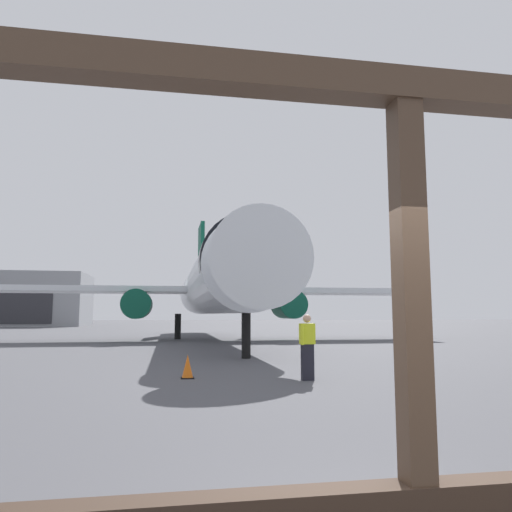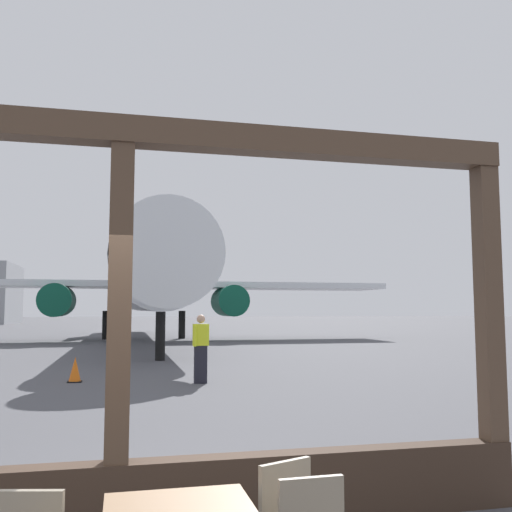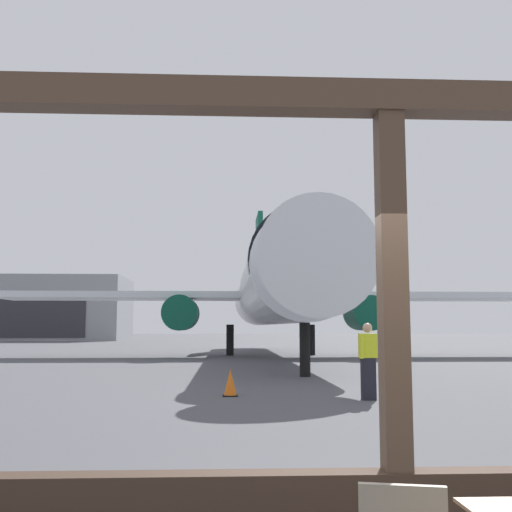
# 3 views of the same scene
# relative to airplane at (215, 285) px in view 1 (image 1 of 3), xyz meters

# --- Properties ---
(ground_plane) EXTENTS (220.00, 220.00, 0.00)m
(ground_plane) POSITION_rel_airplane_xyz_m (-1.40, 10.15, -3.69)
(ground_plane) COLOR #4C4C51
(window_frame) EXTENTS (7.37, 0.24, 3.55)m
(window_frame) POSITION_rel_airplane_xyz_m (-1.40, -29.85, -2.40)
(window_frame) COLOR #38281E
(window_frame) RESTS_ON ground
(airplane) EXTENTS (30.79, 34.44, 10.62)m
(airplane) POSITION_rel_airplane_xyz_m (0.00, 0.00, 0.00)
(airplane) COLOR silver
(airplane) RESTS_ON ground
(ground_crew_worker) EXTENTS (0.45, 0.41, 1.74)m
(ground_crew_worker) POSITION_rel_airplane_xyz_m (0.60, -20.23, -2.79)
(ground_crew_worker) COLOR black
(ground_crew_worker) RESTS_ON ground
(traffic_cone) EXTENTS (0.36, 0.36, 0.65)m
(traffic_cone) POSITION_rel_airplane_xyz_m (-2.54, -19.29, -3.39)
(traffic_cone) COLOR orange
(traffic_cone) RESTS_ON ground
(distant_hangar) EXTENTS (24.41, 13.29, 7.96)m
(distant_hangar) POSITION_rel_airplane_xyz_m (-27.80, 47.21, 0.28)
(distant_hangar) COLOR gray
(distant_hangar) RESTS_ON ground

